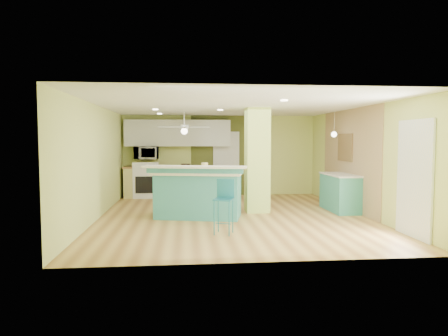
{
  "coord_description": "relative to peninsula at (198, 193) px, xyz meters",
  "views": [
    {
      "loc": [
        -1.06,
        -8.98,
        1.73
      ],
      "look_at": [
        -0.16,
        0.4,
        1.08
      ],
      "focal_mm": 32.0,
      "sensor_mm": 36.0,
      "label": 1
    }
  ],
  "objects": [
    {
      "name": "canister",
      "position": [
        0.15,
        0.2,
        0.58
      ],
      "size": [
        0.15,
        0.15,
        0.19
      ],
      "primitive_type": "cylinder",
      "color": "yellow",
      "rests_on": "peninsula"
    },
    {
      "name": "column",
      "position": [
        1.44,
        0.58,
        0.7
      ],
      "size": [
        0.55,
        0.55,
        2.5
      ],
      "primitive_type": "cube",
      "color": "#C4DF67",
      "rests_on": "floor"
    },
    {
      "name": "ceiling",
      "position": [
        0.79,
        0.08,
        1.96
      ],
      "size": [
        6.0,
        7.0,
        0.01
      ],
      "primitive_type": "cube",
      "color": "white",
      "rests_on": "wall_back"
    },
    {
      "name": "pendant_lamp",
      "position": [
        3.44,
        0.83,
        1.34
      ],
      "size": [
        0.14,
        0.14,
        0.69
      ],
      "color": "silver",
      "rests_on": "ceiling"
    },
    {
      "name": "floor",
      "position": [
        0.79,
        0.08,
        -0.55
      ],
      "size": [
        6.0,
        7.0,
        0.01
      ],
      "primitive_type": "cube",
      "color": "#9F6D37",
      "rests_on": "ground"
    },
    {
      "name": "interior_door",
      "position": [
        0.99,
        3.54,
        0.45
      ],
      "size": [
        0.82,
        0.05,
        2.0
      ],
      "primitive_type": "cube",
      "color": "silver",
      "rests_on": "floor"
    },
    {
      "name": "wall_left",
      "position": [
        -2.22,
        0.08,
        0.7
      ],
      "size": [
        0.01,
        7.0,
        2.5
      ],
      "primitive_type": "cube",
      "color": "#CDD974",
      "rests_on": "floor"
    },
    {
      "name": "bar_stool",
      "position": [
        0.43,
        -1.6,
        0.13
      ],
      "size": [
        0.43,
        0.43,
        1.01
      ],
      "rotation": [
        0.0,
        0.0,
        -0.35
      ],
      "color": "teal",
      "rests_on": "floor"
    },
    {
      "name": "fruit_bowl",
      "position": [
        -0.28,
        3.25,
        0.43
      ],
      "size": [
        0.35,
        0.35,
        0.08
      ],
      "primitive_type": "imported",
      "rotation": [
        0.0,
        0.0,
        -0.15
      ],
      "color": "#342415",
      "rests_on": "kitchen_run"
    },
    {
      "name": "ceiling_fan",
      "position": [
        -0.31,
        2.08,
        1.53
      ],
      "size": [
        1.41,
        1.41,
        0.61
      ],
      "color": "silver",
      "rests_on": "ceiling"
    },
    {
      "name": "kitchen_run",
      "position": [
        -0.51,
        3.28,
        -0.08
      ],
      "size": [
        3.25,
        0.63,
        0.94
      ],
      "color": "#D2C76E",
      "rests_on": "floor"
    },
    {
      "name": "french_door",
      "position": [
        3.76,
        -2.22,
        0.5
      ],
      "size": [
        0.04,
        1.08,
        2.1
      ],
      "primitive_type": "cube",
      "color": "white",
      "rests_on": "floor"
    },
    {
      "name": "wood_panel",
      "position": [
        3.78,
        0.68,
        0.7
      ],
      "size": [
        0.02,
        3.4,
        2.5
      ],
      "primitive_type": "cube",
      "color": "#977856",
      "rests_on": "floor"
    },
    {
      "name": "olive_accent",
      "position": [
        0.99,
        3.56,
        0.7
      ],
      "size": [
        2.2,
        0.02,
        2.5
      ],
      "primitive_type": "cube",
      "color": "#4B5220",
      "rests_on": "floor"
    },
    {
      "name": "microwave",
      "position": [
        -1.46,
        3.28,
        0.8
      ],
      "size": [
        0.7,
        0.48,
        0.39
      ],
      "primitive_type": "imported",
      "color": "silver",
      "rests_on": "wall_back"
    },
    {
      "name": "wall_decor",
      "position": [
        3.75,
        0.88,
        1.0
      ],
      "size": [
        0.03,
        0.9,
        0.7
      ],
      "primitive_type": "cube",
      "color": "brown",
      "rests_on": "wood_panel"
    },
    {
      "name": "wall_front",
      "position": [
        0.79,
        -3.43,
        0.7
      ],
      "size": [
        6.0,
        0.01,
        2.5
      ],
      "primitive_type": "cube",
      "color": "#CDD974",
      "rests_on": "floor"
    },
    {
      "name": "wall_back",
      "position": [
        0.79,
        3.58,
        0.7
      ],
      "size": [
        6.0,
        0.01,
        2.5
      ],
      "primitive_type": "cube",
      "color": "#CDD974",
      "rests_on": "floor"
    },
    {
      "name": "stove",
      "position": [
        -1.46,
        3.27,
        -0.09
      ],
      "size": [
        0.76,
        0.66,
        1.08
      ],
      "color": "white",
      "rests_on": "floor"
    },
    {
      "name": "upper_cabinets",
      "position": [
        -0.51,
        3.4,
        1.4
      ],
      "size": [
        3.2,
        0.34,
        0.8
      ],
      "primitive_type": "cube",
      "color": "silver",
      "rests_on": "wall_back"
    },
    {
      "name": "peninsula",
      "position": [
        0.0,
        0.0,
        0.0
      ],
      "size": [
        2.29,
        1.61,
        1.19
      ],
      "rotation": [
        0.0,
        0.0,
        -0.22
      ],
      "color": "teal",
      "rests_on": "floor"
    },
    {
      "name": "wall_right",
      "position": [
        3.79,
        0.08,
        0.7
      ],
      "size": [
        0.01,
        7.0,
        2.5
      ],
      "primitive_type": "cube",
      "color": "#CDD974",
      "rests_on": "floor"
    },
    {
      "name": "side_counter",
      "position": [
        3.49,
        0.5,
        -0.09
      ],
      "size": [
        0.6,
        1.41,
        0.91
      ],
      "color": "teal",
      "rests_on": "floor"
    }
  ]
}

